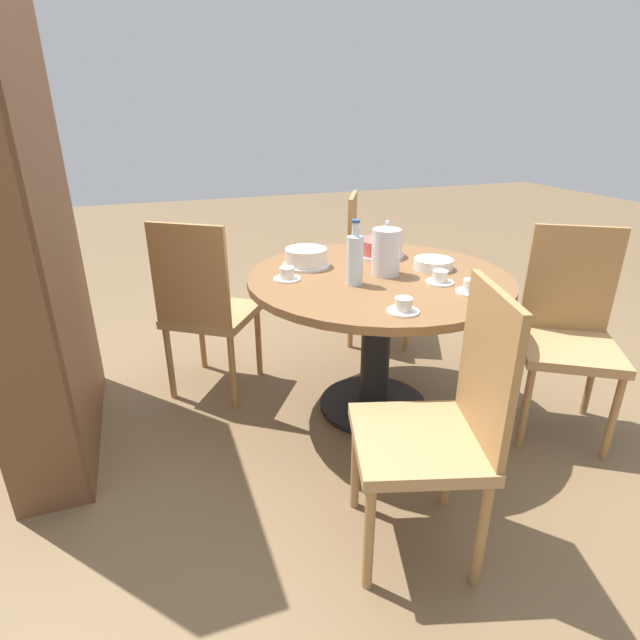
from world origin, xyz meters
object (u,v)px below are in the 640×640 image
at_px(chair_d, 569,330).
at_px(cake_second, 306,258).
at_px(chair_c, 441,423).
at_px(cup_d, 403,306).
at_px(coffee_pot, 386,250).
at_px(cup_a, 471,288).
at_px(bookshelf, 32,242).
at_px(cup_b, 440,278).
at_px(cake_main, 381,248).
at_px(water_bottle, 355,259).
at_px(cup_c, 287,275).
at_px(chair_a, 371,267).
at_px(chair_b, 206,307).

height_order(chair_d, cake_second, chair_d).
relative_size(chair_c, cup_d, 7.66).
xyz_separation_m(coffee_pot, cup_a, (-0.36, -0.23, -0.09)).
distance_m(bookshelf, cup_a, 1.84).
xyz_separation_m(chair_d, cup_b, (0.22, 0.58, 0.25)).
bearing_deg(cake_main, cup_d, 160.08).
bearing_deg(chair_d, bookshelf, -164.64).
relative_size(cake_main, cup_a, 1.99).
distance_m(water_bottle, cup_c, 0.32).
bearing_deg(chair_c, chair_d, 131.57).
bearing_deg(chair_c, water_bottle, -165.04).
xyz_separation_m(bookshelf, water_bottle, (-0.36, -1.29, -0.10)).
relative_size(cake_second, cup_b, 1.88).
height_order(water_bottle, cake_second, water_bottle).
height_order(chair_a, cup_d, chair_a).
bearing_deg(cup_b, chair_b, 56.29).
bearing_deg(chair_b, chair_c, 148.41).
height_order(chair_c, cup_b, chair_c).
height_order(chair_a, cup_b, chair_a).
bearing_deg(cake_second, water_bottle, -161.00).
bearing_deg(chair_a, chair_d, -132.98).
bearing_deg(water_bottle, coffee_pot, -66.66).
height_order(chair_b, water_bottle, water_bottle).
relative_size(cake_second, cup_a, 1.88).
bearing_deg(chair_c, cup_b, 166.36).
relative_size(chair_d, cup_d, 7.66).
bearing_deg(water_bottle, cake_second, 19.00).
height_order(chair_b, coffee_pot, coffee_pot).
bearing_deg(chair_b, cup_c, 167.38).
relative_size(bookshelf, water_bottle, 6.75).
xyz_separation_m(chair_d, cake_second, (0.67, 1.06, 0.27)).
bearing_deg(cup_b, cup_a, -161.09).
relative_size(water_bottle, cup_b, 2.30).
distance_m(chair_d, cup_b, 0.67).
xyz_separation_m(chair_b, cake_second, (-0.20, -0.49, 0.27)).
bearing_deg(cup_b, chair_d, -110.78).
distance_m(coffee_pot, cup_a, 0.43).
relative_size(chair_b, chair_d, 1.00).
relative_size(chair_c, bookshelf, 0.49).
relative_size(bookshelf, cup_d, 15.50).
height_order(chair_a, cup_a, chair_a).
bearing_deg(chair_b, chair_a, -127.04).
xyz_separation_m(cake_main, cup_a, (-0.65, -0.10, -0.02)).
bearing_deg(cup_b, cup_d, 128.24).
height_order(chair_c, cup_a, chair_c).
relative_size(cake_main, cup_c, 1.99).
distance_m(chair_c, bookshelf, 1.77).
bearing_deg(cup_b, chair_c, 149.49).
relative_size(cup_b, cup_c, 1.00).
distance_m(bookshelf, water_bottle, 1.35).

